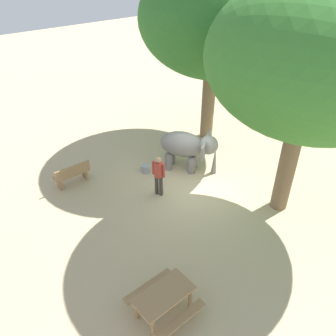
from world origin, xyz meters
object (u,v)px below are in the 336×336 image
person_handler (159,173)px  shade_tree_main (312,60)px  shade_tree_secondary (214,20)px  wooden_bench (72,174)px  elephant (188,146)px  feed_bucket (146,169)px  picnic_table_near (164,298)px

person_handler → shade_tree_main: bearing=-72.3°
shade_tree_secondary → wooden_bench: shade_tree_secondary is taller
elephant → feed_bucket: size_ratio=6.27×
elephant → feed_bucket: 1.94m
shade_tree_main → picnic_table_near: shade_tree_main is taller
picnic_table_near → feed_bucket: (5.52, -3.21, -0.43)m
feed_bucket → person_handler: bearing=164.1°
shade_tree_secondary → feed_bucket: shade_tree_secondary is taller
elephant → person_handler: 2.06m
elephant → shade_tree_secondary: shade_tree_secondary is taller
person_handler → picnic_table_near: size_ratio=1.03×
elephant → shade_tree_main: 5.73m
person_handler → elephant: bearing=-6.8°
wooden_bench → picnic_table_near: wooden_bench is taller
elephant → wooden_bench: 4.62m
person_handler → wooden_bench: person_handler is taller
wooden_bench → picnic_table_near: size_ratio=0.89×
person_handler → picnic_table_near: 4.90m
picnic_table_near → feed_bucket: picnic_table_near is taller
person_handler → shade_tree_secondary: bearing=0.8°
shade_tree_secondary → feed_bucket: size_ratio=21.00×
elephant → picnic_table_near: bearing=-81.5°
elephant → shade_tree_main: shade_tree_main is taller
person_handler → picnic_table_near: bearing=-150.7°
elephant → shade_tree_main: size_ratio=0.30×
elephant → wooden_bench: (1.83, 4.20, -0.58)m
elephant → person_handler: elephant is taller
wooden_bench → feed_bucket: size_ratio=3.92×
person_handler → shade_tree_main: 6.07m
elephant → shade_tree_secondary: size_ratio=0.30×
shade_tree_secondary → picnic_table_near: shade_tree_secondary is taller
elephant → person_handler: (-0.68, 1.94, -0.10)m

